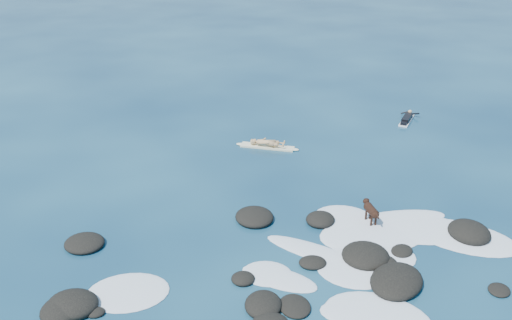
# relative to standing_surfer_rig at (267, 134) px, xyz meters

# --- Properties ---
(ground) EXTENTS (160.00, 160.00, 0.00)m
(ground) POSITION_rel_standing_surfer_rig_xyz_m (2.01, -7.34, -0.66)
(ground) COLOR #0A2642
(ground) RESTS_ON ground
(reef_rocks) EXTENTS (15.46, 7.48, 0.60)m
(reef_rocks) POSITION_rel_standing_surfer_rig_xyz_m (2.92, -9.27, -0.54)
(reef_rocks) COLOR black
(reef_rocks) RESTS_ON ground
(breaking_foam) EXTENTS (13.47, 7.92, 0.12)m
(breaking_foam) POSITION_rel_standing_surfer_rig_xyz_m (4.22, -7.97, -0.65)
(breaking_foam) COLOR white
(breaking_foam) RESTS_ON ground
(standing_surfer_rig) EXTENTS (2.94, 0.71, 1.67)m
(standing_surfer_rig) POSITION_rel_standing_surfer_rig_xyz_m (0.00, 0.00, 0.00)
(standing_surfer_rig) COLOR #F6F1C5
(standing_surfer_rig) RESTS_ON ground
(paddling_surfer_rig) EXTENTS (1.16, 2.16, 0.38)m
(paddling_surfer_rig) POSITION_rel_standing_surfer_rig_xyz_m (6.54, 4.54, -0.53)
(paddling_surfer_rig) COLOR white
(paddling_surfer_rig) RESTS_ON ground
(dog) EXTENTS (0.64, 1.17, 0.79)m
(dog) POSITION_rel_standing_surfer_rig_xyz_m (4.46, -5.97, -0.14)
(dog) COLOR black
(dog) RESTS_ON ground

